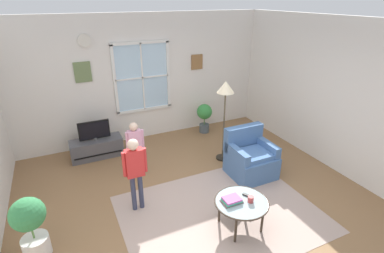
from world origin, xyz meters
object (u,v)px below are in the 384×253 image
object	(u,v)px
potted_plant_by_window	(204,115)
tv_stand	(97,148)
person_pink_shirt	(135,144)
book_stack	(232,200)
potted_plant_corner	(30,224)
cup	(251,199)
television	(94,130)
person_red_shirt	(135,167)
floor_lamp	(225,95)
armchair	(250,158)
coffee_table	(241,203)
remote_near_books	(247,195)

from	to	relation	value
potted_plant_by_window	tv_stand	bearing A→B (deg)	-177.05
potted_plant_by_window	person_pink_shirt	bearing A→B (deg)	-148.96
book_stack	potted_plant_corner	bearing A→B (deg)	165.97
potted_plant_by_window	cup	bearing A→B (deg)	-106.05
tv_stand	potted_plant_corner	xyz separation A→B (m)	(-1.08, -2.27, 0.31)
potted_plant_by_window	potted_plant_corner	world-z (taller)	potted_plant_corner
cup	potted_plant_corner	size ratio (longest dim) A/B	0.10
television	potted_plant_corner	distance (m)	2.52
tv_stand	potted_plant_by_window	distance (m)	2.55
person_red_shirt	floor_lamp	world-z (taller)	floor_lamp
potted_plant_corner	armchair	bearing A→B (deg)	6.63
potted_plant_corner	television	bearing A→B (deg)	64.48
coffee_table	floor_lamp	world-z (taller)	floor_lamp
book_stack	cup	distance (m)	0.26
book_stack	armchair	bearing A→B (deg)	44.55
television	remote_near_books	xyz separation A→B (m)	(1.67, -2.87, -0.14)
armchair	tv_stand	bearing A→B (deg)	142.72
tv_stand	coffee_table	world-z (taller)	coffee_table
tv_stand	television	distance (m)	0.40
armchair	book_stack	distance (m)	1.48
television	remote_near_books	size ratio (longest dim) A/B	4.29
coffee_table	potted_plant_corner	bearing A→B (deg)	165.60
tv_stand	potted_plant_by_window	size ratio (longest dim) A/B	1.45
remote_near_books	potted_plant_by_window	distance (m)	3.13
tv_stand	floor_lamp	bearing A→B (deg)	-26.88
television	person_red_shirt	xyz separation A→B (m)	(0.32, -1.94, 0.16)
tv_stand	armchair	bearing A→B (deg)	-37.28
coffee_table	remote_near_books	xyz separation A→B (m)	(0.14, 0.07, 0.04)
tv_stand	coffee_table	distance (m)	3.32
armchair	potted_plant_by_window	size ratio (longest dim) A/B	1.23
armchair	floor_lamp	xyz separation A→B (m)	(-0.16, 0.70, 1.02)
tv_stand	remote_near_books	size ratio (longest dim) A/B	7.29
person_pink_shirt	floor_lamp	distance (m)	1.87
tv_stand	cup	xyz separation A→B (m)	(1.64, -3.00, 0.29)
tv_stand	potted_plant_by_window	bearing A→B (deg)	2.95
coffee_table	book_stack	size ratio (longest dim) A/B	2.70
armchair	book_stack	size ratio (longest dim) A/B	3.11
potted_plant_by_window	floor_lamp	world-z (taller)	floor_lamp
television	person_pink_shirt	xyz separation A→B (m)	(0.55, -1.06, 0.08)
coffee_table	floor_lamp	bearing A→B (deg)	66.80
coffee_table	armchair	bearing A→B (deg)	49.62
television	potted_plant_by_window	distance (m)	2.55
tv_stand	floor_lamp	distance (m)	2.82
armchair	coffee_table	world-z (taller)	armchair
book_stack	remote_near_books	world-z (taller)	book_stack
coffee_table	television	bearing A→B (deg)	117.44
television	coffee_table	size ratio (longest dim) A/B	0.80
tv_stand	book_stack	size ratio (longest dim) A/B	3.64
cup	book_stack	bearing A→B (deg)	156.20
television	armchair	size ratio (longest dim) A/B	0.69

